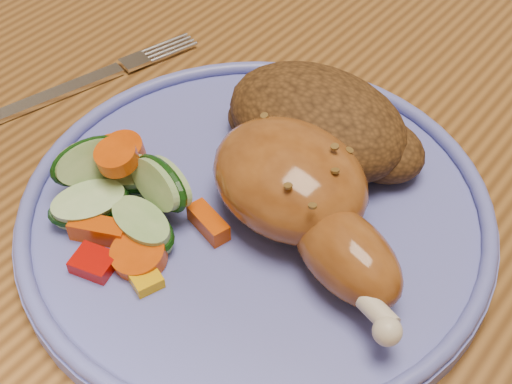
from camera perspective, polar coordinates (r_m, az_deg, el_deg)
dining_table at (r=0.56m, az=14.03°, el=-4.94°), size 0.90×1.40×0.75m
plate at (r=0.45m, az=-0.00°, el=-1.84°), size 0.30×0.30×0.01m
plate_rim at (r=0.44m, az=-0.00°, el=-0.89°), size 0.30×0.30×0.01m
chicken_leg at (r=0.42m, az=3.75°, el=-0.31°), size 0.17×0.11×0.05m
rice_pilaf at (r=0.47m, az=5.18°, el=5.45°), size 0.14×0.09×0.06m
vegetable_pile at (r=0.44m, az=-10.56°, el=-0.03°), size 0.12×0.11×0.05m
fork at (r=0.57m, az=-13.59°, el=8.53°), size 0.06×0.16×0.00m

